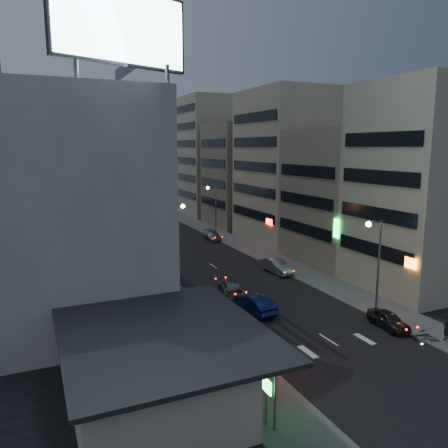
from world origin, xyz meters
TOP-DOWN VIEW (x-y plane):
  - ground at (0.00, 0.00)m, footprint 180.00×180.00m
  - sidewalk_left at (-8.00, 30.00)m, footprint 4.00×120.00m
  - sidewalk_right at (8.00, 30.00)m, footprint 4.00×120.00m
  - food_court at (-13.90, 2.00)m, footprint 11.00×13.00m
  - white_building at (-17.00, 20.00)m, footprint 14.00×24.00m
  - shophouse_near at (15.00, 10.50)m, footprint 10.00×11.00m
  - shophouse_mid at (15.50, 22.00)m, footprint 11.00×12.00m
  - shophouse_far at (15.00, 35.00)m, footprint 10.00×14.00m
  - far_left_a at (-15.50, 45.00)m, footprint 11.00×10.00m
  - far_left_b at (-16.00, 58.00)m, footprint 12.00×10.00m
  - far_right_a at (15.50, 50.00)m, footprint 11.00×12.00m
  - far_right_b at (16.00, 64.00)m, footprint 12.00×12.00m
  - billboard at (-12.99, 9.97)m, footprint 9.52×3.75m
  - street_lamp_right_near at (5.90, 6.00)m, footprint 1.60×0.44m
  - street_lamp_left at (-5.90, 22.00)m, footprint 1.60×0.44m
  - street_lamp_right_far at (5.90, 40.00)m, footprint 1.60×0.44m
  - parked_car_right_near at (5.60, 3.88)m, footprint 1.84×3.96m
  - parked_car_right_mid at (5.41, 20.56)m, footprint 2.02×4.83m
  - parked_car_left at (-5.60, 35.90)m, footprint 2.87×5.91m
  - parked_car_right_far at (5.60, 39.66)m, footprint 2.45×4.81m
  - road_car_blue at (-2.40, 10.99)m, footprint 2.00×4.82m
  - road_car_silver at (-2.22, 16.28)m, footprint 2.86×4.98m
  - person at (7.62, 0.34)m, footprint 0.83×0.70m
  - scooter_blue at (7.18, 0.77)m, footprint 1.33×2.09m
  - scooter_black_b at (7.26, 1.57)m, footprint 1.05×2.08m
  - scooter_silver_b at (7.54, 2.55)m, footprint 1.04×1.75m

SIDE VIEW (x-z plane):
  - ground at x=0.00m, z-range 0.00..0.00m
  - sidewalk_left at x=-8.00m, z-range 0.00..0.12m
  - sidewalk_right at x=8.00m, z-range 0.00..0.12m
  - scooter_silver_b at x=7.54m, z-range 0.12..1.13m
  - parked_car_right_near at x=5.60m, z-range 0.00..1.31m
  - parked_car_right_far at x=5.60m, z-range 0.00..1.34m
  - road_car_silver at x=-2.22m, z-range 0.00..1.36m
  - scooter_blue at x=7.18m, z-range 0.12..1.33m
  - scooter_black_b at x=7.26m, z-range 0.12..1.34m
  - road_car_blue at x=-2.40m, z-range 0.00..1.55m
  - parked_car_right_mid at x=5.41m, z-range 0.00..1.55m
  - parked_car_left at x=-5.60m, z-range 0.00..1.62m
  - person at x=7.62m, z-range 0.12..2.07m
  - food_court at x=-13.90m, z-range 0.05..3.92m
  - street_lamp_right_near at x=5.90m, z-range 1.35..9.37m
  - street_lamp_left at x=-5.90m, z-range 1.35..9.37m
  - street_lamp_right_far at x=5.90m, z-range 1.35..9.37m
  - far_left_b at x=-16.00m, z-range 0.00..15.00m
  - shophouse_mid at x=15.50m, z-range 0.00..16.00m
  - white_building at x=-17.00m, z-range 0.00..18.00m
  - far_right_a at x=15.50m, z-range 0.00..18.00m
  - shophouse_near at x=15.00m, z-range 0.00..20.00m
  - far_left_a at x=-15.50m, z-range 0.00..20.00m
  - shophouse_far at x=15.00m, z-range 0.00..22.00m
  - far_right_b at x=16.00m, z-range 0.00..24.00m
  - billboard at x=-12.99m, z-range 18.56..24.76m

